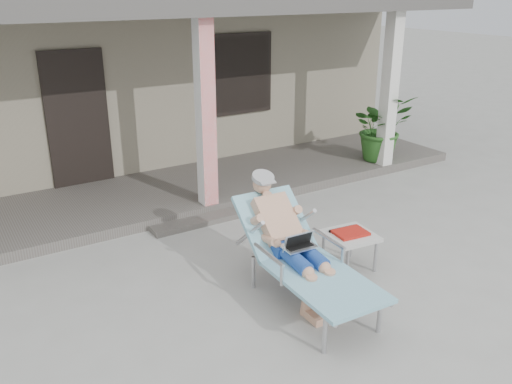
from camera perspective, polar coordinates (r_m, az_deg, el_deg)
ground at (r=6.38m, az=3.97°, el=-8.55°), size 60.00×60.00×0.00m
house at (r=11.55m, az=-15.42°, el=12.91°), size 10.40×5.40×3.30m
porch_deck at (r=8.73m, az=-7.56°, el=0.21°), size 10.00×2.00×0.15m
porch_overhang at (r=8.13m, az=-8.34°, el=18.28°), size 10.00×2.30×2.85m
porch_step at (r=7.78m, az=-3.99°, el=-2.59°), size 2.00×0.30×0.07m
lounger at (r=5.62m, az=4.31°, el=-3.76°), size 0.82×2.01×1.29m
side_table at (r=6.38m, az=9.87°, el=-4.72°), size 0.59×0.59×0.48m
potted_palm at (r=10.04m, az=13.02°, el=6.64°), size 1.19×1.06×1.19m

